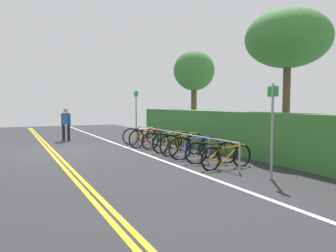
{
  "coord_description": "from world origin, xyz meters",
  "views": [
    {
      "loc": [
        12.52,
        -1.43,
        1.76
      ],
      "look_at": [
        2.53,
        3.41,
        1.02
      ],
      "focal_mm": 35.45,
      "sensor_mm": 36.0,
      "label": 1
    }
  ],
  "objects_px": {
    "bicycle_0": "(142,136)",
    "bicycle_7": "(227,157)",
    "bicycle_5": "(195,148)",
    "sign_post_near": "(136,111)",
    "bicycle_4": "(183,144)",
    "bicycle_6": "(211,153)",
    "sign_post_far": "(272,122)",
    "bicycle_3": "(172,142)",
    "pedestrian": "(66,122)",
    "bike_rack": "(175,137)",
    "tree_mid": "(288,39)",
    "bicycle_2": "(162,140)",
    "bicycle_1": "(148,138)",
    "tree_near_left": "(194,71)"
  },
  "relations": [
    {
      "from": "bicycle_2",
      "to": "bicycle_6",
      "type": "bearing_deg",
      "value": -0.61
    },
    {
      "from": "bicycle_7",
      "to": "bicycle_1",
      "type": "bearing_deg",
      "value": -178.19
    },
    {
      "from": "bike_rack",
      "to": "tree_mid",
      "type": "height_order",
      "value": "tree_mid"
    },
    {
      "from": "bicycle_6",
      "to": "pedestrian",
      "type": "distance_m",
      "value": 8.55
    },
    {
      "from": "bicycle_2",
      "to": "tree_near_left",
      "type": "bearing_deg",
      "value": 137.73
    },
    {
      "from": "bicycle_2",
      "to": "bicycle_7",
      "type": "xyz_separation_m",
      "value": [
        4.37,
        -0.08,
        -0.01
      ]
    },
    {
      "from": "bicycle_4",
      "to": "tree_mid",
      "type": "distance_m",
      "value": 5.39
    },
    {
      "from": "bicycle_3",
      "to": "bicycle_6",
      "type": "relative_size",
      "value": 1.14
    },
    {
      "from": "bike_rack",
      "to": "bicycle_6",
      "type": "relative_size",
      "value": 4.63
    },
    {
      "from": "sign_post_near",
      "to": "bike_rack",
      "type": "bearing_deg",
      "value": -2.65
    },
    {
      "from": "bicycle_2",
      "to": "sign_post_far",
      "type": "xyz_separation_m",
      "value": [
        5.88,
        0.1,
        1.01
      ]
    },
    {
      "from": "bicycle_4",
      "to": "sign_post_near",
      "type": "height_order",
      "value": "sign_post_near"
    },
    {
      "from": "bicycle_4",
      "to": "bicycle_7",
      "type": "height_order",
      "value": "bicycle_4"
    },
    {
      "from": "bicycle_0",
      "to": "bicycle_5",
      "type": "bearing_deg",
      "value": 0.69
    },
    {
      "from": "bicycle_6",
      "to": "bicycle_0",
      "type": "bearing_deg",
      "value": -178.84
    },
    {
      "from": "bicycle_3",
      "to": "pedestrian",
      "type": "xyz_separation_m",
      "value": [
        -5.34,
        -2.95,
        0.55
      ]
    },
    {
      "from": "bicycle_2",
      "to": "sign_post_far",
      "type": "distance_m",
      "value": 5.97
    },
    {
      "from": "bicycle_0",
      "to": "bicycle_2",
      "type": "height_order",
      "value": "bicycle_0"
    },
    {
      "from": "bicycle_1",
      "to": "sign_post_far",
      "type": "xyz_separation_m",
      "value": [
        6.75,
        0.34,
        0.98
      ]
    },
    {
      "from": "pedestrian",
      "to": "sign_post_near",
      "type": "height_order",
      "value": "sign_post_near"
    },
    {
      "from": "bicycle_1",
      "to": "bicycle_7",
      "type": "xyz_separation_m",
      "value": [
        5.24,
        0.17,
        -0.04
      ]
    },
    {
      "from": "sign_post_near",
      "to": "bicycle_6",
      "type": "bearing_deg",
      "value": -1.24
    },
    {
      "from": "bike_rack",
      "to": "tree_mid",
      "type": "distance_m",
      "value": 5.38
    },
    {
      "from": "bike_rack",
      "to": "bicycle_2",
      "type": "height_order",
      "value": "bike_rack"
    },
    {
      "from": "pedestrian",
      "to": "sign_post_far",
      "type": "bearing_deg",
      "value": 16.48
    },
    {
      "from": "bicycle_1",
      "to": "sign_post_near",
      "type": "bearing_deg",
      "value": 171.39
    },
    {
      "from": "bicycle_1",
      "to": "pedestrian",
      "type": "xyz_separation_m",
      "value": [
        -3.59,
        -2.72,
        0.55
      ]
    },
    {
      "from": "bicycle_2",
      "to": "bicycle_3",
      "type": "bearing_deg",
      "value": -0.6
    },
    {
      "from": "bicycle_5",
      "to": "bicycle_7",
      "type": "xyz_separation_m",
      "value": [
        1.69,
        0.01,
        -0.04
      ]
    },
    {
      "from": "bicycle_3",
      "to": "tree_near_left",
      "type": "distance_m",
      "value": 7.36
    },
    {
      "from": "bike_rack",
      "to": "bicycle_0",
      "type": "height_order",
      "value": "bike_rack"
    },
    {
      "from": "bicycle_3",
      "to": "sign_post_near",
      "type": "relative_size",
      "value": 0.74
    },
    {
      "from": "bicycle_3",
      "to": "sign_post_near",
      "type": "height_order",
      "value": "sign_post_near"
    },
    {
      "from": "bicycle_5",
      "to": "bicycle_4",
      "type": "bearing_deg",
      "value": 176.93
    },
    {
      "from": "bicycle_6",
      "to": "sign_post_far",
      "type": "relative_size",
      "value": 0.71
    },
    {
      "from": "bicycle_3",
      "to": "sign_post_far",
      "type": "bearing_deg",
      "value": 1.22
    },
    {
      "from": "bicycle_7",
      "to": "pedestrian",
      "type": "xyz_separation_m",
      "value": [
        -8.83,
        -2.88,
        0.59
      ]
    },
    {
      "from": "pedestrian",
      "to": "bicycle_3",
      "type": "bearing_deg",
      "value": 28.94
    },
    {
      "from": "sign_post_near",
      "to": "bicycle_4",
      "type": "bearing_deg",
      "value": -1.75
    },
    {
      "from": "bicycle_0",
      "to": "bike_rack",
      "type": "bearing_deg",
      "value": 0.82
    },
    {
      "from": "bicycle_3",
      "to": "bicycle_5",
      "type": "height_order",
      "value": "same"
    },
    {
      "from": "bicycle_0",
      "to": "bicycle_7",
      "type": "distance_m",
      "value": 6.11
    },
    {
      "from": "bicycle_0",
      "to": "bicycle_4",
      "type": "relative_size",
      "value": 0.99
    },
    {
      "from": "bicycle_2",
      "to": "bike_rack",
      "type": "bearing_deg",
      "value": -4.36
    },
    {
      "from": "bicycle_6",
      "to": "tree_near_left",
      "type": "xyz_separation_m",
      "value": [
        -7.95,
        4.04,
        3.25
      ]
    },
    {
      "from": "bicycle_7",
      "to": "sign_post_far",
      "type": "height_order",
      "value": "sign_post_far"
    },
    {
      "from": "bicycle_1",
      "to": "bicycle_3",
      "type": "distance_m",
      "value": 1.76
    },
    {
      "from": "bicycle_0",
      "to": "bicycle_7",
      "type": "bearing_deg",
      "value": 0.61
    },
    {
      "from": "bicycle_0",
      "to": "bicycle_3",
      "type": "bearing_deg",
      "value": 2.98
    },
    {
      "from": "bicycle_0",
      "to": "sign_post_far",
      "type": "bearing_deg",
      "value": 1.83
    }
  ]
}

